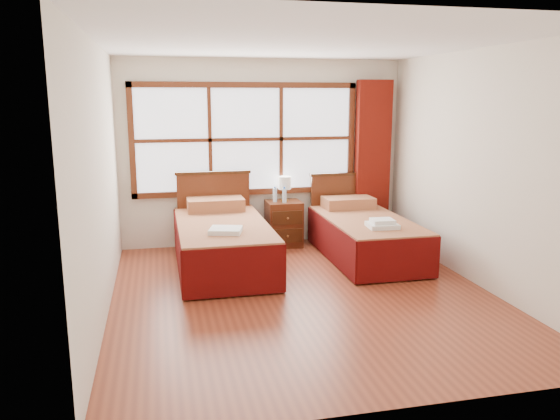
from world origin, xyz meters
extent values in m
plane|color=brown|center=(0.00, 0.00, 0.00)|extent=(4.50, 4.50, 0.00)
plane|color=white|center=(0.00, 0.00, 2.60)|extent=(4.50, 4.50, 0.00)
plane|color=silver|center=(0.00, 2.25, 1.30)|extent=(4.00, 0.00, 4.00)
plane|color=silver|center=(-2.00, 0.00, 1.30)|extent=(0.00, 4.50, 4.50)
plane|color=silver|center=(2.00, 0.00, 1.30)|extent=(0.00, 4.50, 4.50)
cube|color=white|center=(-0.25, 2.22, 1.50)|extent=(3.00, 0.02, 1.40)
cube|color=#552512|center=(-0.25, 2.20, 0.76)|extent=(3.16, 0.06, 0.08)
cube|color=#552512|center=(-0.25, 2.20, 2.24)|extent=(3.16, 0.06, 0.08)
cube|color=#552512|center=(-1.79, 2.20, 1.50)|extent=(0.08, 0.06, 1.56)
cube|color=#552512|center=(1.29, 2.20, 1.50)|extent=(0.08, 0.06, 1.56)
cube|color=#552512|center=(-0.75, 2.20, 1.50)|extent=(0.05, 0.05, 1.40)
cube|color=#552512|center=(0.25, 2.20, 1.50)|extent=(0.05, 0.05, 1.40)
cube|color=#552512|center=(-0.25, 2.20, 1.50)|extent=(3.00, 0.05, 0.05)
cube|color=maroon|center=(1.60, 2.11, 1.17)|extent=(0.50, 0.16, 2.30)
cube|color=#391D0C|center=(-0.73, 1.13, 0.16)|extent=(0.96, 1.92, 0.31)
cube|color=maroon|center=(-0.73, 1.13, 0.44)|extent=(1.08, 2.13, 0.26)
cube|color=#580A09|center=(-1.26, 1.13, 0.29)|extent=(0.03, 2.13, 0.53)
cube|color=#580A09|center=(-0.19, 1.13, 0.29)|extent=(0.03, 2.13, 0.53)
cube|color=#580A09|center=(-0.73, 0.07, 0.29)|extent=(1.08, 0.03, 0.53)
cube|color=maroon|center=(-0.73, 1.90, 0.66)|extent=(0.75, 0.44, 0.17)
cube|color=#552512|center=(-0.73, 2.14, 0.52)|extent=(1.00, 0.06, 1.05)
cube|color=#391D0C|center=(-0.73, 2.14, 1.06)|extent=(1.05, 0.08, 0.04)
cube|color=#391D0C|center=(1.15, 1.13, 0.15)|extent=(0.89, 1.78, 0.29)
cube|color=maroon|center=(1.15, 1.13, 0.41)|extent=(1.00, 1.98, 0.24)
cube|color=#580A09|center=(0.65, 1.13, 0.27)|extent=(0.03, 1.98, 0.49)
cube|color=#580A09|center=(1.65, 1.13, 0.27)|extent=(0.03, 1.98, 0.49)
cube|color=#580A09|center=(1.15, 0.15, 0.27)|extent=(1.00, 0.03, 0.49)
cube|color=maroon|center=(1.15, 1.85, 0.61)|extent=(0.70, 0.41, 0.16)
cube|color=#552512|center=(1.15, 2.14, 0.48)|extent=(0.93, 0.06, 0.97)
cube|color=#391D0C|center=(1.15, 2.14, 0.98)|extent=(0.97, 0.08, 0.04)
cube|color=#552512|center=(0.25, 2.00, 0.32)|extent=(0.48, 0.43, 0.64)
cube|color=#391D0C|center=(0.25, 1.77, 0.19)|extent=(0.42, 0.02, 0.19)
cube|color=#391D0C|center=(0.25, 1.77, 0.45)|extent=(0.42, 0.02, 0.19)
sphere|color=#A27136|center=(0.25, 1.76, 0.19)|extent=(0.03, 0.03, 0.03)
sphere|color=#A27136|center=(0.25, 1.76, 0.45)|extent=(0.03, 0.03, 0.03)
cube|color=white|center=(-0.75, 0.62, 0.60)|extent=(0.42, 0.39, 0.06)
cube|color=white|center=(1.15, 0.63, 0.56)|extent=(0.37, 0.33, 0.06)
cube|color=white|center=(1.15, 0.63, 0.61)|extent=(0.28, 0.25, 0.05)
cylinder|color=gold|center=(0.27, 2.03, 0.65)|extent=(0.11, 0.11, 0.02)
cylinder|color=gold|center=(0.27, 2.03, 0.73)|extent=(0.02, 0.02, 0.15)
cylinder|color=silver|center=(0.27, 2.03, 0.90)|extent=(0.18, 0.18, 0.18)
cylinder|color=silver|center=(0.11, 1.99, 0.74)|extent=(0.06, 0.06, 0.19)
cylinder|color=#174FB3|center=(0.11, 1.99, 0.85)|extent=(0.03, 0.03, 0.03)
cylinder|color=silver|center=(0.23, 1.91, 0.74)|extent=(0.06, 0.06, 0.19)
cylinder|color=#174FB3|center=(0.23, 1.91, 0.85)|extent=(0.03, 0.03, 0.03)
camera|label=1|loc=(-1.45, -5.35, 2.07)|focal=35.00mm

